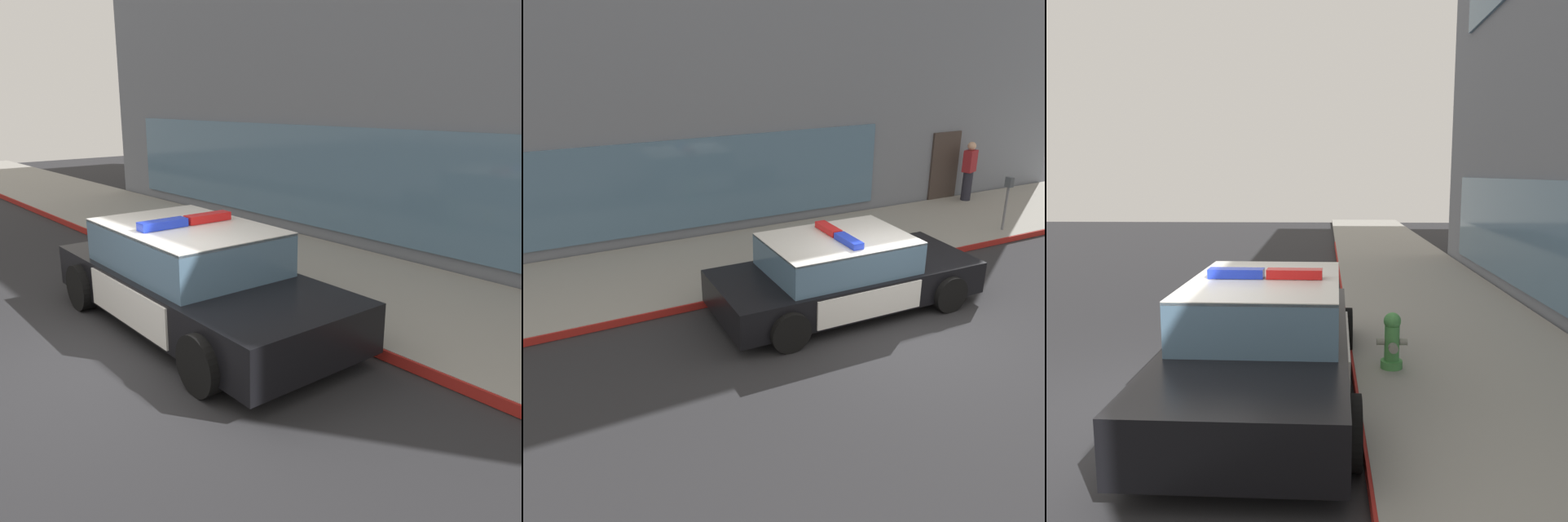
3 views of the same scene
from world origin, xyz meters
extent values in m
plane|color=#262628|center=(0.00, 0.00, 0.00)|extent=(48.00, 48.00, 0.00)
cube|color=gray|center=(0.00, 4.18, 0.07)|extent=(48.00, 3.38, 0.15)
cube|color=maroon|center=(0.00, 2.47, 0.08)|extent=(28.80, 0.04, 0.14)
cube|color=slate|center=(-3.25, 5.89, 1.45)|extent=(12.92, 0.08, 2.10)
cube|color=black|center=(-0.49, 1.38, 0.50)|extent=(4.91, 2.04, 0.60)
cube|color=silver|center=(1.07, 1.35, 0.67)|extent=(1.70, 1.93, 0.05)
cube|color=silver|center=(-2.19, 1.42, 0.67)|extent=(1.41, 1.92, 0.05)
cube|color=silver|center=(-0.56, 2.36, 0.50)|extent=(2.04, 0.08, 0.51)
cube|color=silver|center=(-0.61, 0.41, 0.50)|extent=(2.04, 0.08, 0.51)
cube|color=yellow|center=(-0.56, 2.38, 0.50)|extent=(0.22, 0.02, 0.26)
cube|color=slate|center=(-0.68, 1.39, 1.07)|extent=(2.57, 1.80, 0.60)
cube|color=silver|center=(-0.68, 1.39, 1.36)|extent=(2.57, 1.80, 0.04)
cube|color=red|center=(-0.68, 1.73, 1.44)|extent=(0.22, 0.66, 0.11)
cube|color=blue|center=(-0.69, 1.04, 1.44)|extent=(0.22, 0.66, 0.11)
cylinder|color=black|center=(1.14, 2.31, 0.34)|extent=(0.68, 0.24, 0.68)
cylinder|color=black|center=(1.09, 0.38, 0.34)|extent=(0.68, 0.24, 0.68)
cylinder|color=black|center=(-2.07, 2.38, 0.34)|extent=(0.68, 0.24, 0.68)
cylinder|color=black|center=(-2.12, 0.45, 0.34)|extent=(0.68, 0.24, 0.68)
cylinder|color=#4C994C|center=(-1.07, 2.95, 0.20)|extent=(0.28, 0.28, 0.10)
cylinder|color=#4C994C|center=(-1.07, 2.95, 0.47)|extent=(0.19, 0.19, 0.45)
sphere|color=#4C994C|center=(-1.07, 2.95, 0.77)|extent=(0.22, 0.22, 0.22)
cylinder|color=gray|center=(-1.07, 2.95, 0.84)|extent=(0.06, 0.06, 0.05)
cylinder|color=gray|center=(-1.07, 2.80, 0.50)|extent=(0.09, 0.10, 0.09)
cylinder|color=gray|center=(-1.07, 3.09, 0.50)|extent=(0.09, 0.10, 0.09)
cylinder|color=gray|center=(-0.92, 2.95, 0.46)|extent=(0.10, 0.12, 0.12)
camera|label=1|loc=(5.48, -2.53, 2.97)|focal=38.08mm
camera|label=2|loc=(-5.60, -6.29, 4.66)|focal=37.86mm
camera|label=3|loc=(5.78, 2.08, 2.61)|focal=38.31mm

